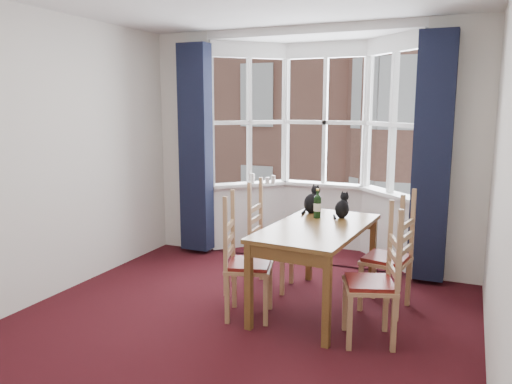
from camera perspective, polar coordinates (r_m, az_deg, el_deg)
The scene contains 21 objects.
floor at distance 4.31m, azimuth -3.93°, elevation -16.31°, with size 4.50×4.50×0.00m, color black.
wall_left at distance 5.14m, azimuth -24.41°, elevation 3.41°, with size 4.50×4.50×0.00m, color silver.
wall_right at distance 3.47m, azimuth 26.56°, elevation 0.51°, with size 4.50×4.50×0.00m, color silver.
wall_back_pier_left at distance 6.66m, azimuth -7.84°, elevation 5.50°, with size 0.70×0.12×2.80m, color silver.
wall_back_pier_right at distance 5.70m, azimuth 21.94°, elevation 4.14°, with size 0.70×0.12×2.80m, color silver.
bay_window at distance 6.46m, azimuth 7.24°, elevation 5.38°, with size 2.76×0.94×2.80m.
curtain_left at distance 6.39m, azimuth -6.89°, elevation 4.89°, with size 0.38×0.22×2.60m, color #151A31.
curtain_right at distance 5.54m, azimuth 19.47°, elevation 3.62°, with size 0.38×0.22×2.60m, color #151A31.
dining_table at distance 4.68m, azimuth 7.03°, elevation -4.97°, with size 0.91×1.54×0.80m.
chair_left_near at distance 4.55m, azimuth -1.93°, elevation -8.44°, with size 0.50×0.51×0.92m.
chair_left_far at distance 5.27m, azimuth 0.84°, elevation -5.84°, with size 0.43×0.45×0.92m.
chair_right_near at distance 4.20m, azimuth 14.10°, elevation -10.34°, with size 0.51×0.53×0.92m.
chair_right_far at distance 4.83m, azimuth 15.67°, elevation -7.68°, with size 0.46×0.48×0.92m.
cat_left at distance 5.18m, azimuth 6.43°, elevation -1.11°, with size 0.21×0.25×0.30m.
cat_right at distance 5.00m, azimuth 9.84°, elevation -1.76°, with size 0.15×0.21×0.27m.
wine_bottle at distance 4.95m, azimuth 7.03°, elevation -1.51°, with size 0.07×0.07×0.29m.
candle_tall at distance 6.66m, azimuth -0.41°, elevation 1.56°, with size 0.06×0.06×0.13m, color white.
candle_short at distance 6.61m, azimuth 1.31°, elevation 1.32°, with size 0.06×0.06×0.09m, color white.
candle_extra at distance 6.60m, azimuth 1.99°, elevation 1.42°, with size 0.05×0.05×0.12m, color white.
street at distance 36.59m, azimuth 20.05°, elevation -3.15°, with size 80.00×80.00×0.00m, color #333335.
tenement_building at distance 17.53m, azimuth 17.73°, elevation 8.48°, with size 18.40×7.80×15.20m.
Camera 1 is at (1.79, -3.43, 1.91)m, focal length 35.00 mm.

